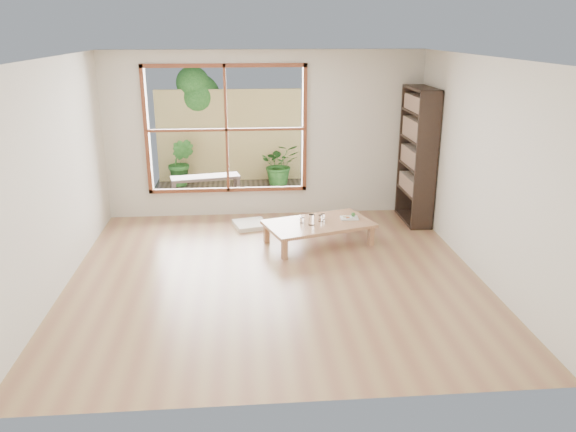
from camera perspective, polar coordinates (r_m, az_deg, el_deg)
name	(u,v)px	position (r m, az deg, el deg)	size (l,w,h in m)	color
ground	(275,275)	(6.99, -1.33, -6.01)	(5.00, 5.00, 0.00)	#A48052
low_table	(318,225)	(7.89, 3.12, -0.92)	(1.64, 1.23, 0.32)	tan
floor_cushion	(251,224)	(8.65, -3.83, -0.86)	(0.47, 0.47, 0.07)	silver
bookshelf	(417,156)	(8.87, 12.99, 5.94)	(0.33, 0.93, 2.08)	black
glass_tall	(311,220)	(7.74, 2.39, -0.38)	(0.08, 0.08, 0.15)	silver
glass_mid	(320,218)	(7.92, 3.31, -0.22)	(0.06, 0.06, 0.09)	silver
glass_short	(323,217)	(7.99, 3.53, -0.06)	(0.06, 0.06, 0.08)	silver
glass_small	(302,220)	(7.84, 1.44, -0.44)	(0.06, 0.06, 0.07)	silver
food_tray	(350,217)	(8.07, 6.32, -0.12)	(0.26, 0.19, 0.08)	white
deck	(230,195)	(10.33, -5.89, 2.14)	(2.80, 2.00, 0.05)	#393129
garden_bench	(205,179)	(10.10, -8.39, 3.70)	(1.25, 0.59, 0.38)	black
bamboo_fence	(229,136)	(11.09, -5.97, 8.07)	(2.80, 0.06, 1.80)	tan
shrub_right	(280,164)	(10.79, -0.85, 5.30)	(0.72, 0.63, 0.80)	#346B27
shrub_left	(181,162)	(10.89, -10.81, 5.40)	(0.50, 0.41, 0.91)	#346B27
garden_tree	(194,97)	(11.32, -9.58, 11.84)	(1.04, 0.85, 2.22)	#4C3D2D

